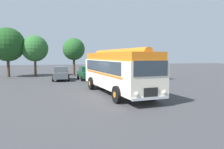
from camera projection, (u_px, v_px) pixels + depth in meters
The scene contains 10 objects.
ground_plane at pixel (115, 96), 16.26m from camera, with size 120.00×120.00×0.00m, color #3D3D3F.
vintage_bus at pixel (117, 70), 16.91m from camera, with size 3.54×10.30×3.49m.
car_near_left at pixel (61, 73), 26.60m from camera, with size 2.22×4.32×1.66m.
car_mid_left at pixel (87, 73), 27.14m from camera, with size 2.15×4.29×1.66m.
car_mid_right at pixel (106, 73), 27.82m from camera, with size 2.31×4.37×1.66m.
car_far_right at pixel (129, 72), 28.34m from camera, with size 2.35×4.38×1.66m.
box_van at pixel (147, 68), 29.27m from camera, with size 2.60×5.87×2.50m.
tree_far_left at pixel (8, 44), 30.48m from camera, with size 4.72×4.72×6.91m.
tree_left_of_centre at pixel (35, 49), 31.47m from camera, with size 3.77×3.77×5.92m.
tree_centre at pixel (73, 49), 32.22m from camera, with size 3.26×3.26×5.59m.
Camera 1 is at (-4.53, -15.41, 2.98)m, focal length 35.00 mm.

